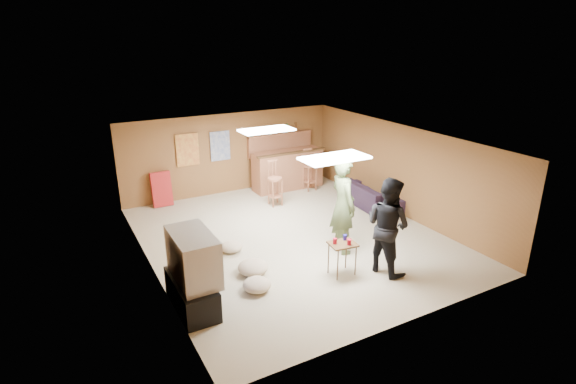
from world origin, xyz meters
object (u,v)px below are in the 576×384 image
tv_body (193,257)px  person_olive (343,205)px  bar_counter (288,170)px  tray_table (342,259)px  person_black (388,226)px  sofa (370,195)px

tv_body → person_olive: size_ratio=0.56×
bar_counter → tray_table: (-1.46, -4.75, -0.23)m
tv_body → person_olive: (3.24, 0.50, 0.09)m
bar_counter → person_olive: (-0.91, -3.95, 0.44)m
person_black → sofa: person_black is taller
person_olive → person_black: bearing=-161.8°
tv_body → person_black: person_black is taller
bar_counter → person_olive: person_olive is taller
bar_counter → tray_table: 4.98m
tv_body → bar_counter: 6.09m
bar_counter → person_black: bearing=-97.6°
person_black → bar_counter: bearing=-19.0°
tray_table → person_black: bearing=-18.9°
tv_body → person_olive: bearing=8.8°
tv_body → sofa: (5.35, 2.22, -0.61)m
person_black → sofa: size_ratio=0.94×
tv_body → tray_table: size_ratio=1.74×
person_olive → sofa: (2.11, 1.72, -0.70)m
bar_counter → tray_table: bar_counter is taller
bar_counter → person_black: size_ratio=1.09×
person_olive → tray_table: bearing=151.1°
bar_counter → sofa: size_ratio=1.02×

